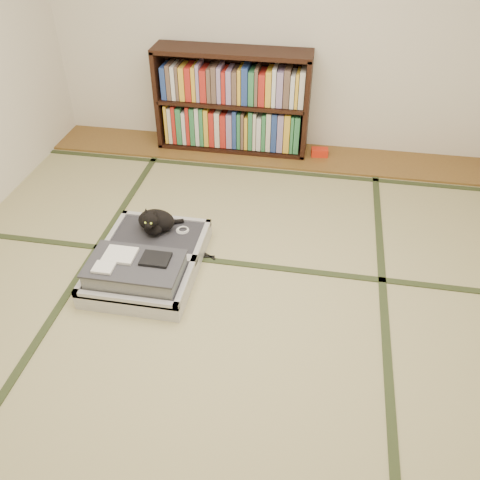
# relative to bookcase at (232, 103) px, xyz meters

# --- Properties ---
(floor) EXTENTS (4.50, 4.50, 0.00)m
(floor) POSITION_rel_bookcase_xyz_m (0.33, -2.07, -0.45)
(floor) COLOR tan
(floor) RESTS_ON ground
(wood_strip) EXTENTS (4.00, 0.50, 0.02)m
(wood_strip) POSITION_rel_bookcase_xyz_m (0.33, -0.07, -0.44)
(wood_strip) COLOR brown
(wood_strip) RESTS_ON ground
(red_item) EXTENTS (0.16, 0.10, 0.07)m
(red_item) POSITION_rel_bookcase_xyz_m (0.82, -0.04, -0.40)
(red_item) COLOR red
(red_item) RESTS_ON wood_strip
(room_shell) EXTENTS (4.50, 4.50, 4.50)m
(room_shell) POSITION_rel_bookcase_xyz_m (0.33, -2.07, 1.01)
(room_shell) COLOR white
(room_shell) RESTS_ON ground
(tatami_borders) EXTENTS (4.00, 4.50, 0.01)m
(tatami_borders) POSITION_rel_bookcase_xyz_m (0.33, -1.58, -0.45)
(tatami_borders) COLOR #2D381E
(tatami_borders) RESTS_ON ground
(bookcase) EXTENTS (1.38, 0.31, 0.92)m
(bookcase) POSITION_rel_bookcase_xyz_m (0.00, 0.00, 0.00)
(bookcase) COLOR black
(bookcase) RESTS_ON wood_strip
(suitcase) EXTENTS (0.67, 0.89, 0.26)m
(suitcase) POSITION_rel_bookcase_xyz_m (-0.23, -1.87, -0.36)
(suitcase) COLOR silver
(suitcase) RESTS_ON floor
(cat) EXTENTS (0.30, 0.30, 0.24)m
(cat) POSITION_rel_bookcase_xyz_m (-0.25, -1.57, -0.23)
(cat) COLOR black
(cat) RESTS_ON suitcase
(cable_coil) EXTENTS (0.09, 0.09, 0.02)m
(cable_coil) POSITION_rel_bookcase_xyz_m (-0.07, -1.53, -0.31)
(cable_coil) COLOR white
(cable_coil) RESTS_ON suitcase
(hanger) EXTENTS (0.40, 0.22, 0.01)m
(hanger) POSITION_rel_bookcase_xyz_m (-0.01, -1.64, -0.44)
(hanger) COLOR black
(hanger) RESTS_ON floor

